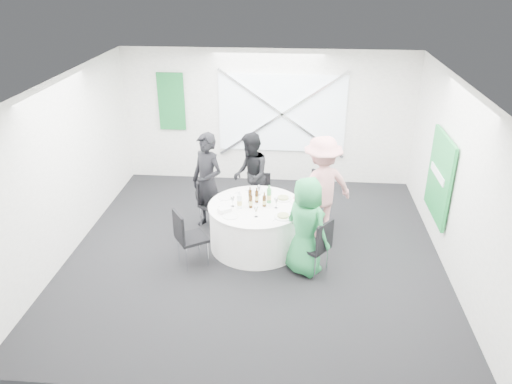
# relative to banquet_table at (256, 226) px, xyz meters

# --- Properties ---
(floor) EXTENTS (6.00, 6.00, 0.00)m
(floor) POSITION_rel_banquet_table_xyz_m (0.00, -0.20, -0.38)
(floor) COLOR black
(floor) RESTS_ON ground
(ceiling) EXTENTS (6.00, 6.00, 0.00)m
(ceiling) POSITION_rel_banquet_table_xyz_m (0.00, -0.20, 2.42)
(ceiling) COLOR silver
(ceiling) RESTS_ON wall_back
(wall_back) EXTENTS (6.00, 0.00, 6.00)m
(wall_back) POSITION_rel_banquet_table_xyz_m (0.00, 2.80, 1.02)
(wall_back) COLOR silver
(wall_back) RESTS_ON floor
(wall_front) EXTENTS (6.00, 0.00, 6.00)m
(wall_front) POSITION_rel_banquet_table_xyz_m (0.00, -3.20, 1.02)
(wall_front) COLOR silver
(wall_front) RESTS_ON floor
(wall_left) EXTENTS (0.00, 6.00, 6.00)m
(wall_left) POSITION_rel_banquet_table_xyz_m (-3.00, -0.20, 1.02)
(wall_left) COLOR silver
(wall_left) RESTS_ON floor
(wall_right) EXTENTS (0.00, 6.00, 6.00)m
(wall_right) POSITION_rel_banquet_table_xyz_m (3.00, -0.20, 1.02)
(wall_right) COLOR silver
(wall_right) RESTS_ON floor
(window_panel) EXTENTS (2.60, 0.03, 1.60)m
(window_panel) POSITION_rel_banquet_table_xyz_m (0.30, 2.76, 1.12)
(window_panel) COLOR white
(window_panel) RESTS_ON wall_back
(window_brace_a) EXTENTS (2.63, 0.05, 1.84)m
(window_brace_a) POSITION_rel_banquet_table_xyz_m (0.30, 2.72, 1.12)
(window_brace_a) COLOR silver
(window_brace_a) RESTS_ON window_panel
(window_brace_b) EXTENTS (2.63, 0.05, 1.84)m
(window_brace_b) POSITION_rel_banquet_table_xyz_m (0.30, 2.72, 1.12)
(window_brace_b) COLOR silver
(window_brace_b) RESTS_ON window_panel
(green_banner) EXTENTS (0.55, 0.04, 1.20)m
(green_banner) POSITION_rel_banquet_table_xyz_m (-2.00, 2.75, 1.32)
(green_banner) COLOR #125C2B
(green_banner) RESTS_ON wall_back
(green_sign) EXTENTS (0.05, 1.20, 1.40)m
(green_sign) POSITION_rel_banquet_table_xyz_m (2.94, 0.40, 0.82)
(green_sign) COLOR #198B3A
(green_sign) RESTS_ON wall_right
(banquet_table) EXTENTS (1.56, 1.56, 0.76)m
(banquet_table) POSITION_rel_banquet_table_xyz_m (0.00, 0.00, 0.00)
(banquet_table) COLOR white
(banquet_table) RESTS_ON floor
(chair_back) EXTENTS (0.39, 0.39, 0.84)m
(chair_back) POSITION_rel_banquet_table_xyz_m (-0.01, 1.06, 0.11)
(chair_back) COLOR black
(chair_back) RESTS_ON floor
(chair_back_left) EXTENTS (0.54, 0.53, 0.84)m
(chair_back_left) POSITION_rel_banquet_table_xyz_m (-0.89, 0.66, 0.11)
(chair_back_left) COLOR black
(chair_back_left) RESTS_ON floor
(chair_back_right) EXTENTS (0.65, 0.65, 1.02)m
(chair_back_right) POSITION_rel_banquet_table_xyz_m (0.96, 0.76, 0.22)
(chair_back_right) COLOR black
(chair_back_right) RESTS_ON floor
(chair_front_right) EXTENTS (0.58, 0.58, 0.92)m
(chair_front_right) POSITION_rel_banquet_table_xyz_m (0.99, -0.73, 0.16)
(chair_front_right) COLOR black
(chair_front_right) RESTS_ON floor
(chair_front_left) EXTENTS (0.60, 0.60, 0.95)m
(chair_front_left) POSITION_rel_banquet_table_xyz_m (-1.01, -0.67, 0.18)
(chair_front_left) COLOR black
(chair_front_left) RESTS_ON floor
(person_man_back_left) EXTENTS (0.77, 0.70, 1.75)m
(person_man_back_left) POSITION_rel_banquet_table_xyz_m (-0.90, 0.59, 0.50)
(person_man_back_left) COLOR black
(person_man_back_left) RESTS_ON floor
(person_man_back) EXTENTS (0.55, 0.84, 1.60)m
(person_man_back) POSITION_rel_banquet_table_xyz_m (-0.20, 1.12, 0.42)
(person_man_back) COLOR black
(person_man_back) RESTS_ON floor
(person_woman_pink) EXTENTS (1.27, 0.99, 1.79)m
(person_woman_pink) POSITION_rel_banquet_table_xyz_m (1.06, 0.52, 0.51)
(person_woman_pink) COLOR #D78B8C
(person_woman_pink) RESTS_ON floor
(person_woman_green) EXTENTS (0.90, 0.87, 1.56)m
(person_woman_green) POSITION_rel_banquet_table_xyz_m (0.81, -0.67, 0.40)
(person_woman_green) COLOR #268C49
(person_woman_green) RESTS_ON floor
(plate_back) EXTENTS (0.28, 0.28, 0.01)m
(plate_back) POSITION_rel_banquet_table_xyz_m (-0.06, 0.52, 0.39)
(plate_back) COLOR white
(plate_back) RESTS_ON banquet_table
(plate_back_left) EXTENTS (0.26, 0.26, 0.01)m
(plate_back_left) POSITION_rel_banquet_table_xyz_m (-0.54, 0.25, 0.39)
(plate_back_left) COLOR white
(plate_back_left) RESTS_ON banquet_table
(plate_back_right) EXTENTS (0.28, 0.28, 0.04)m
(plate_back_right) POSITION_rel_banquet_table_xyz_m (0.43, 0.27, 0.40)
(plate_back_right) COLOR white
(plate_back_right) RESTS_ON banquet_table
(plate_front_right) EXTENTS (0.28, 0.28, 0.04)m
(plate_front_right) POSITION_rel_banquet_table_xyz_m (0.46, -0.37, 0.40)
(plate_front_right) COLOR white
(plate_front_right) RESTS_ON banquet_table
(plate_front_left) EXTENTS (0.25, 0.25, 0.01)m
(plate_front_left) POSITION_rel_banquet_table_xyz_m (-0.36, -0.41, 0.39)
(plate_front_left) COLOR white
(plate_front_left) RESTS_ON banquet_table
(napkin) EXTENTS (0.24, 0.23, 0.06)m
(napkin) POSITION_rel_banquet_table_xyz_m (-0.47, -0.28, 0.42)
(napkin) COLOR white
(napkin) RESTS_ON plate_front_left
(beer_bottle_a) EXTENTS (0.06, 0.06, 0.28)m
(beer_bottle_a) POSITION_rel_banquet_table_xyz_m (-0.11, 0.10, 0.49)
(beer_bottle_a) COLOR #3B220A
(beer_bottle_a) RESTS_ON banquet_table
(beer_bottle_b) EXTENTS (0.06, 0.06, 0.26)m
(beer_bottle_b) POSITION_rel_banquet_table_xyz_m (0.00, 0.12, 0.48)
(beer_bottle_b) COLOR #3B220A
(beer_bottle_b) RESTS_ON banquet_table
(beer_bottle_c) EXTENTS (0.06, 0.06, 0.25)m
(beer_bottle_c) POSITION_rel_banquet_table_xyz_m (0.14, -0.02, 0.47)
(beer_bottle_c) COLOR #3B220A
(beer_bottle_c) RESTS_ON banquet_table
(beer_bottle_d) EXTENTS (0.06, 0.06, 0.27)m
(beer_bottle_d) POSITION_rel_banquet_table_xyz_m (-0.08, -0.08, 0.48)
(beer_bottle_d) COLOR #3B220A
(beer_bottle_d) RESTS_ON banquet_table
(green_water_bottle) EXTENTS (0.08, 0.08, 0.30)m
(green_water_bottle) POSITION_rel_banquet_table_xyz_m (0.20, 0.12, 0.50)
(green_water_bottle) COLOR green
(green_water_bottle) RESTS_ON banquet_table
(clear_water_bottle) EXTENTS (0.08, 0.08, 0.29)m
(clear_water_bottle) POSITION_rel_banquet_table_xyz_m (-0.26, -0.11, 0.49)
(clear_water_bottle) COLOR white
(clear_water_bottle) RESTS_ON banquet_table
(wine_glass_a) EXTENTS (0.07, 0.07, 0.17)m
(wine_glass_a) POSITION_rel_banquet_table_xyz_m (0.02, 0.39, 0.50)
(wine_glass_a) COLOR white
(wine_glass_a) RESTS_ON banquet_table
(wine_glass_b) EXTENTS (0.07, 0.07, 0.17)m
(wine_glass_b) POSITION_rel_banquet_table_xyz_m (0.33, -0.06, 0.50)
(wine_glass_b) COLOR white
(wine_glass_b) RESTS_ON banquet_table
(wine_glass_c) EXTENTS (0.07, 0.07, 0.17)m
(wine_glass_c) POSITION_rel_banquet_table_xyz_m (0.03, -0.39, 0.50)
(wine_glass_c) COLOR white
(wine_glass_c) RESTS_ON banquet_table
(wine_glass_d) EXTENTS (0.07, 0.07, 0.17)m
(wine_glass_d) POSITION_rel_banquet_table_xyz_m (-0.37, -0.06, 0.50)
(wine_glass_d) COLOR white
(wine_glass_d) RESTS_ON banquet_table
(fork_a) EXTENTS (0.15, 0.02, 0.01)m
(fork_a) POSITION_rel_banquet_table_xyz_m (0.17, 0.55, 0.38)
(fork_a) COLOR silver
(fork_a) RESTS_ON banquet_table
(knife_a) EXTENTS (0.15, 0.02, 0.01)m
(knife_a) POSITION_rel_banquet_table_xyz_m (-0.16, 0.55, 0.38)
(knife_a) COLOR silver
(knife_a) RESTS_ON banquet_table
(fork_b) EXTENTS (0.10, 0.13, 0.01)m
(fork_b) POSITION_rel_banquet_table_xyz_m (0.34, -0.46, 0.38)
(fork_b) COLOR silver
(fork_b) RESTS_ON banquet_table
(knife_b) EXTENTS (0.11, 0.12, 0.01)m
(knife_b) POSITION_rel_banquet_table_xyz_m (0.52, -0.24, 0.38)
(knife_b) COLOR silver
(knife_b) RESTS_ON banquet_table
(fork_c) EXTENTS (0.10, 0.13, 0.01)m
(fork_c) POSITION_rel_banquet_table_xyz_m (-0.55, -0.17, 0.38)
(fork_c) COLOR silver
(fork_c) RESTS_ON banquet_table
(knife_c) EXTENTS (0.11, 0.13, 0.01)m
(knife_c) POSITION_rel_banquet_table_xyz_m (-0.32, -0.48, 0.38)
(knife_c) COLOR silver
(knife_c) RESTS_ON banquet_table
(fork_d) EXTENTS (0.09, 0.14, 0.01)m
(fork_d) POSITION_rel_banquet_table_xyz_m (0.56, 0.13, 0.38)
(fork_d) COLOR silver
(fork_d) RESTS_ON banquet_table
(knife_d) EXTENTS (0.08, 0.14, 0.01)m
(knife_d) POSITION_rel_banquet_table_xyz_m (0.43, 0.38, 0.38)
(knife_d) COLOR silver
(knife_d) RESTS_ON banquet_table
(fork_e) EXTENTS (0.09, 0.13, 0.01)m
(fork_e) POSITION_rel_banquet_table_xyz_m (-0.37, 0.44, 0.38)
(fork_e) COLOR silver
(fork_e) RESTS_ON banquet_table
(knife_e) EXTENTS (0.09, 0.13, 0.01)m
(knife_e) POSITION_rel_banquet_table_xyz_m (-0.56, 0.15, 0.38)
(knife_e) COLOR silver
(knife_e) RESTS_ON banquet_table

